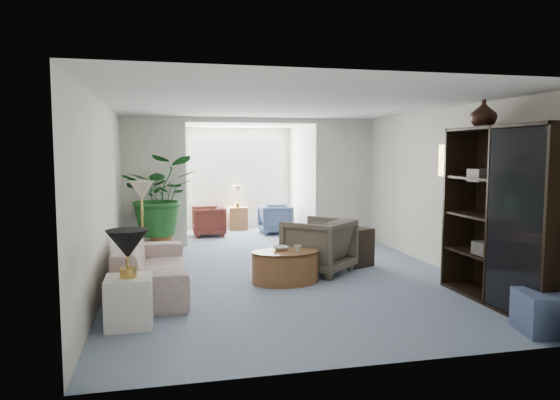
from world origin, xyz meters
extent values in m
plane|color=#8698B1|center=(0.00, 0.00, 0.00)|extent=(6.00, 6.00, 0.00)
plane|color=#8698B1|center=(0.00, 4.10, 0.00)|extent=(2.60, 2.60, 0.00)
cube|color=white|center=(-1.90, 3.00, 1.25)|extent=(1.20, 0.12, 2.50)
cube|color=white|center=(1.90, 3.00, 1.25)|extent=(1.20, 0.12, 2.50)
cube|color=white|center=(0.00, 3.00, 2.45)|extent=(2.60, 0.12, 0.10)
cube|color=white|center=(0.00, 5.18, 1.40)|extent=(2.20, 0.02, 1.50)
cube|color=white|center=(0.00, 5.15, 1.40)|extent=(2.20, 0.02, 1.50)
cube|color=beige|center=(2.46, -0.10, 1.70)|extent=(0.04, 0.50, 0.40)
imported|color=beige|center=(-1.91, -0.14, 0.33)|extent=(0.89, 2.28, 0.66)
cube|color=white|center=(-2.11, -1.49, 0.26)|extent=(0.48, 0.48, 0.53)
cone|color=black|center=(-2.11, -1.49, 0.88)|extent=(0.44, 0.44, 0.30)
cone|color=beige|center=(-2.06, 1.01, 1.25)|extent=(0.36, 0.36, 0.28)
cylinder|color=brown|center=(-0.09, -0.13, 0.23)|extent=(0.98, 0.98, 0.45)
imported|color=white|center=(-0.14, -0.03, 0.48)|extent=(0.22, 0.22, 0.05)
imported|color=beige|center=(0.06, -0.23, 0.50)|extent=(0.11, 0.11, 0.10)
imported|color=#675F51|center=(0.55, 0.37, 0.41)|extent=(1.27, 1.27, 0.83)
cube|color=black|center=(1.25, 0.67, 0.30)|extent=(0.62, 0.57, 0.61)
cube|color=black|center=(2.23, -1.68, 1.07)|extent=(0.51, 1.93, 2.14)
imported|color=black|center=(2.23, -1.18, 2.32)|extent=(0.33, 0.33, 0.35)
cube|color=#4A577F|center=(2.03, -2.64, 0.21)|extent=(0.62, 0.62, 0.41)
cylinder|color=brown|center=(-1.79, 2.48, 0.16)|extent=(0.40, 0.40, 0.32)
imported|color=#1E5820|center=(-1.79, 2.48, 1.05)|extent=(1.32, 1.14, 1.46)
imported|color=#4A577F|center=(0.71, 4.15, 0.32)|extent=(0.71, 0.69, 0.64)
imported|color=#57231E|center=(-0.79, 4.15, 0.32)|extent=(0.71, 0.69, 0.64)
cube|color=brown|center=(-0.04, 4.90, 0.27)|extent=(0.44, 0.34, 0.53)
cube|color=#3B3836|center=(2.18, -1.45, 0.64)|extent=(0.30, 0.26, 0.16)
cube|color=#5E5C59|center=(2.18, -1.30, 1.54)|extent=(0.30, 0.26, 0.16)
cube|color=#302B26|center=(2.18, -2.14, 1.54)|extent=(0.30, 0.26, 0.16)
cube|color=#272422|center=(2.18, -2.16, 0.64)|extent=(0.30, 0.26, 0.16)
camera|label=1|loc=(-1.74, -6.97, 1.84)|focal=32.81mm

